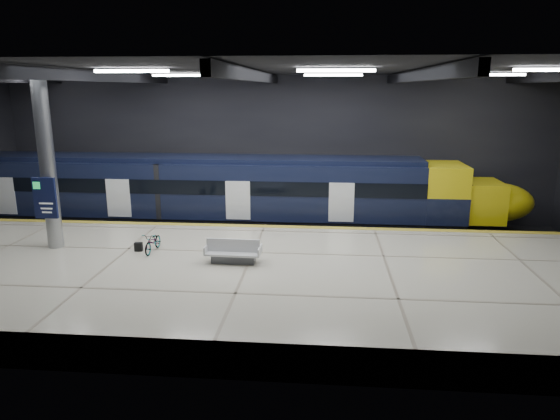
# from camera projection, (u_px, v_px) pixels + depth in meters

# --- Properties ---
(ground) EXTENTS (30.00, 30.00, 0.00)m
(ground) POSITION_uv_depth(u_px,v_px,m) (257.00, 270.00, 20.62)
(ground) COLOR black
(ground) RESTS_ON ground
(room_shell) EXTENTS (30.10, 16.10, 8.05)m
(room_shell) POSITION_uv_depth(u_px,v_px,m) (255.00, 130.00, 19.26)
(room_shell) COLOR black
(room_shell) RESTS_ON ground
(platform) EXTENTS (30.00, 11.00, 1.10)m
(platform) POSITION_uv_depth(u_px,v_px,m) (248.00, 280.00, 18.07)
(platform) COLOR beige
(platform) RESTS_ON ground
(safety_strip) EXTENTS (30.00, 0.40, 0.01)m
(safety_strip) POSITION_uv_depth(u_px,v_px,m) (265.00, 226.00, 23.02)
(safety_strip) COLOR gold
(safety_strip) RESTS_ON platform
(rails) EXTENTS (30.00, 1.52, 0.16)m
(rails) POSITION_uv_depth(u_px,v_px,m) (271.00, 231.00, 25.92)
(rails) COLOR gray
(rails) RESTS_ON ground
(train) EXTENTS (29.40, 2.84, 3.79)m
(train) POSITION_uv_depth(u_px,v_px,m) (219.00, 193.00, 25.67)
(train) COLOR black
(train) RESTS_ON ground
(bench) EXTENTS (2.05, 0.89, 0.90)m
(bench) POSITION_uv_depth(u_px,v_px,m) (233.00, 254.00, 18.19)
(bench) COLOR #595B60
(bench) RESTS_ON platform
(bicycle) EXTENTS (0.59, 1.52, 0.79)m
(bicycle) POSITION_uv_depth(u_px,v_px,m) (153.00, 242.00, 19.38)
(bicycle) COLOR #99999E
(bicycle) RESTS_ON platform
(pannier_bag) EXTENTS (0.31, 0.20, 0.35)m
(pannier_bag) POSITION_uv_depth(u_px,v_px,m) (138.00, 247.00, 19.48)
(pannier_bag) COLOR black
(pannier_bag) RESTS_ON platform
(info_column) EXTENTS (0.90, 0.78, 6.90)m
(info_column) POSITION_uv_depth(u_px,v_px,m) (47.00, 164.00, 19.24)
(info_column) COLOR #9EA0A5
(info_column) RESTS_ON platform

